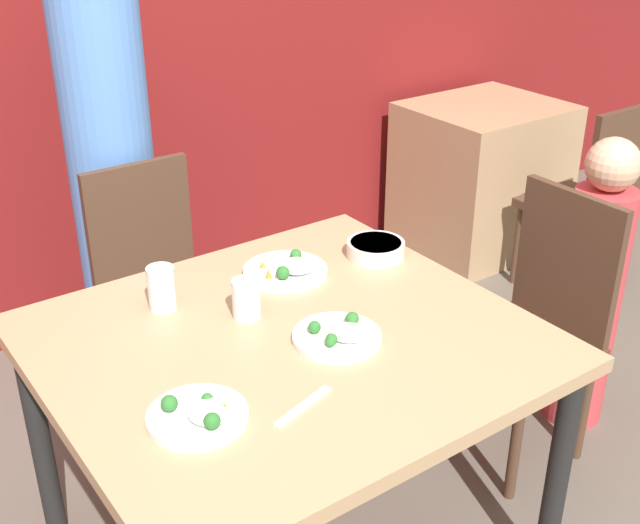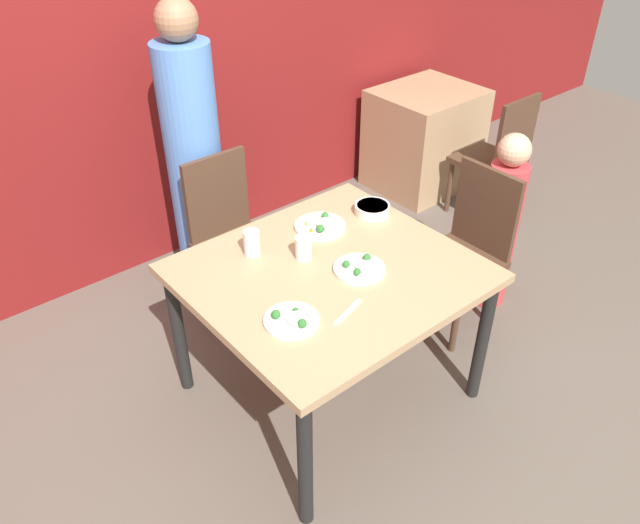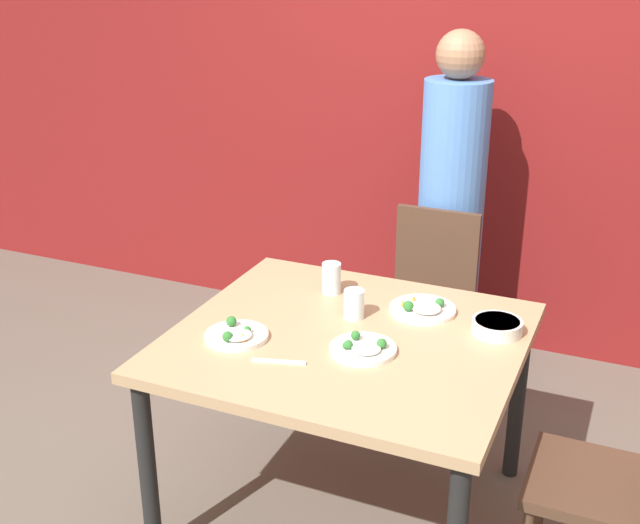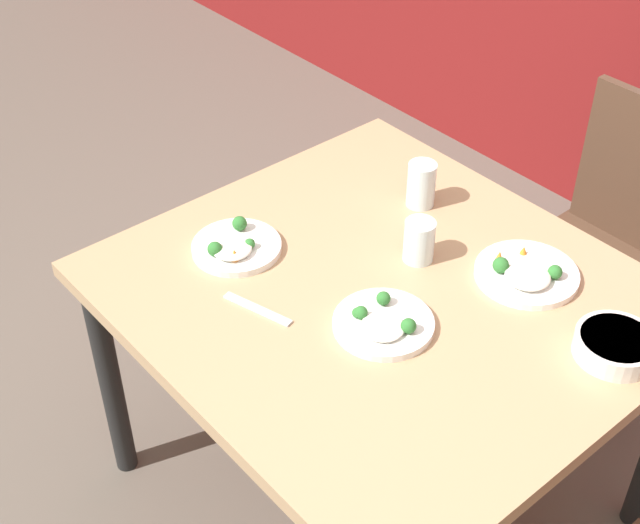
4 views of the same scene
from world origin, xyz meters
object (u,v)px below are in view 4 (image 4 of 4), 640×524
Objects in this scene: plate_rice_adult at (383,323)px; glass_water_tall at (419,241)px; bowl_curry at (616,345)px; chair_adult_spot at (604,239)px.

glass_water_tall reaches higher than plate_rice_adult.
chair_adult_spot is at bearing 123.31° from bowl_curry.
chair_adult_spot is 4.03× the size of plate_rice_adult.
bowl_curry is 1.64× the size of glass_water_tall.
chair_adult_spot is 8.48× the size of glass_water_tall.
chair_adult_spot reaches higher than bowl_curry.
bowl_curry is (0.43, -0.66, 0.29)m from chair_adult_spot.
plate_rice_adult is at bearing -61.91° from glass_water_tall.
glass_water_tall is (-0.07, -0.74, 0.32)m from chair_adult_spot.
plate_rice_adult is 2.10× the size of glass_water_tall.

